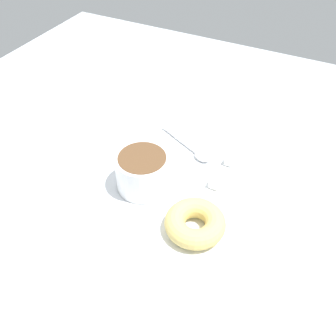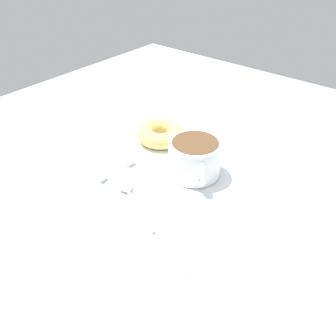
% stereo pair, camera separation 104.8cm
% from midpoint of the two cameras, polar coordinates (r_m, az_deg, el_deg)
% --- Properties ---
extents(ground_plane, '(1.20, 1.20, 0.02)m').
position_cam_midpoint_polar(ground_plane, '(0.46, 5.77, -48.47)').
color(ground_plane, '#B2BCC6').
extents(napkin, '(0.32, 0.32, 0.00)m').
position_cam_midpoint_polar(napkin, '(0.45, 11.69, -48.79)').
color(napkin, white).
rests_on(napkin, ground_plane).
extents(coffee_cup, '(0.10, 0.11, 0.07)m').
position_cam_midpoint_polar(coffee_cup, '(0.42, 4.49, -52.83)').
color(coffee_cup, white).
rests_on(coffee_cup, napkin).
extents(donut, '(0.10, 0.10, 0.03)m').
position_cam_midpoint_polar(donut, '(0.47, 28.71, -62.40)').
color(donut, '#E5C66B').
rests_on(donut, napkin).
extents(spoon, '(0.07, 0.13, 0.01)m').
position_cam_midpoint_polar(spoon, '(0.46, 18.71, -39.45)').
color(spoon, silver).
rests_on(spoon, napkin).
extents(sugar_cube, '(0.02, 0.02, 0.02)m').
position_cam_midpoint_polar(sugar_cube, '(0.46, 28.60, -49.34)').
color(sugar_cube, white).
rests_on(sugar_cube, napkin).
extents(sugar_cube_extra, '(0.02, 0.02, 0.02)m').
position_cam_midpoint_polar(sugar_cube_extra, '(0.47, 29.98, -40.97)').
color(sugar_cube_extra, white).
rests_on(sugar_cube_extra, napkin).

